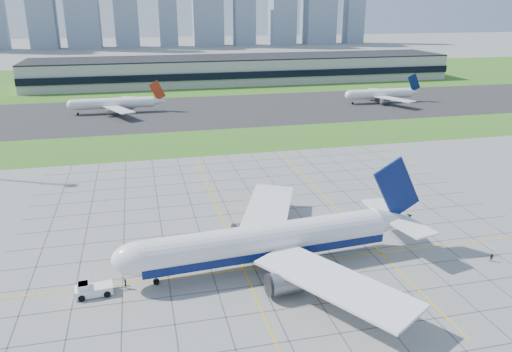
{
  "coord_description": "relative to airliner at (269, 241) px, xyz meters",
  "views": [
    {
      "loc": [
        -27.02,
        -82.44,
        46.92
      ],
      "look_at": [
        -0.1,
        29.77,
        7.0
      ],
      "focal_mm": 35.0,
      "sensor_mm": 36.0,
      "label": 1
    }
  ],
  "objects": [
    {
      "name": "crew_far",
      "position": [
        42.12,
        -8.35,
        -4.37
      ],
      "size": [
        1.02,
        1.03,
        1.68
      ],
      "primitive_type": "imported",
      "rotation": [
        0.0,
        0.0,
        -0.8
      ],
      "color": "black",
      "rests_on": "ground"
    },
    {
      "name": "grass_median",
      "position": [
        5.26,
        91.78,
        -5.19
      ],
      "size": [
        700.0,
        35.0,
        0.04
      ],
      "primitive_type": "cube",
      "color": "#3B6C1E",
      "rests_on": "ground"
    },
    {
      "name": "crew_near",
      "position": [
        -26.16,
        -1.88,
        -4.25
      ],
      "size": [
        0.6,
        0.78,
        1.91
      ],
      "primitive_type": "imported",
      "rotation": [
        0.0,
        0.0,
        1.36
      ],
      "color": "black",
      "rests_on": "ground"
    },
    {
      "name": "ground",
      "position": [
        5.26,
        1.78,
        -5.21
      ],
      "size": [
        1400.0,
        1400.0,
        0.0
      ],
      "primitive_type": "plane",
      "color": "gray",
      "rests_on": "ground"
    },
    {
      "name": "apron_markings",
      "position": [
        5.69,
        12.87,
        -5.2
      ],
      "size": [
        120.0,
        130.0,
        0.03
      ],
      "color": "#474744",
      "rests_on": "ground"
    },
    {
      "name": "airliner",
      "position": [
        0.0,
        0.0,
        0.0
      ],
      "size": [
        60.56,
        61.16,
        19.06
      ],
      "rotation": [
        0.0,
        0.0,
        0.08
      ],
      "color": "white",
      "rests_on": "ground"
    },
    {
      "name": "distant_jet_2",
      "position": [
        96.9,
        146.21,
        -0.73
      ],
      "size": [
        38.18,
        42.66,
        14.08
      ],
      "color": "white",
      "rests_on": "ground"
    },
    {
      "name": "distant_jet_1",
      "position": [
        -31.65,
        151.34,
        -0.73
      ],
      "size": [
        41.2,
        42.66,
        14.08
      ],
      "color": "white",
      "rests_on": "ground"
    },
    {
      "name": "pushback_tug",
      "position": [
        -31.66,
        -2.64,
        -4.1
      ],
      "size": [
        9.1,
        3.58,
        2.51
      ],
      "rotation": [
        0.0,
        0.0,
        0.08
      ],
      "color": "white",
      "rests_on": "ground"
    },
    {
      "name": "terminal",
      "position": [
        45.26,
        231.65,
        2.68
      ],
      "size": [
        260.0,
        43.0,
        15.8
      ],
      "color": "#B7B7B2",
      "rests_on": "ground"
    },
    {
      "name": "asphalt_taxiway",
      "position": [
        5.26,
        146.78,
        -5.18
      ],
      "size": [
        700.0,
        75.0,
        0.04
      ],
      "primitive_type": "cube",
      "color": "#383838",
      "rests_on": "ground"
    },
    {
      "name": "grass_far",
      "position": [
        5.26,
        256.78,
        -5.19
      ],
      "size": [
        700.0,
        145.0,
        0.04
      ],
      "primitive_type": "cube",
      "color": "#3B6C1E",
      "rests_on": "ground"
    }
  ]
}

